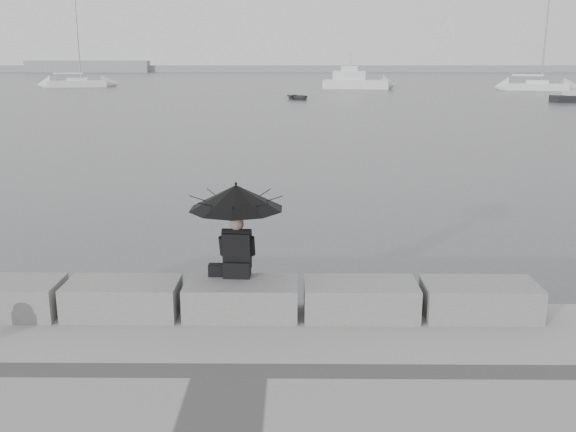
{
  "coord_description": "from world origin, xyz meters",
  "views": [
    {
      "loc": [
        0.75,
        -9.03,
        4.13
      ],
      "look_at": [
        0.63,
        3.0,
        1.11
      ],
      "focal_mm": 40.0,
      "sensor_mm": 36.0,
      "label": 1
    }
  ],
  "objects_px": {
    "sailboat_right": "(537,86)",
    "dinghy": "(299,97)",
    "sailboat_left": "(78,83)",
    "motor_cruiser": "(357,81)",
    "seated_person": "(236,206)"
  },
  "relations": [
    {
      "from": "sailboat_right",
      "to": "dinghy",
      "type": "xyz_separation_m",
      "value": [
        -28.81,
        -16.79,
        -0.27
      ]
    },
    {
      "from": "sailboat_right",
      "to": "dinghy",
      "type": "distance_m",
      "value": 33.35
    },
    {
      "from": "sailboat_right",
      "to": "sailboat_left",
      "type": "bearing_deg",
      "value": -170.32
    },
    {
      "from": "motor_cruiser",
      "to": "dinghy",
      "type": "height_order",
      "value": "motor_cruiser"
    },
    {
      "from": "sailboat_right",
      "to": "dinghy",
      "type": "bearing_deg",
      "value": -132.46
    },
    {
      "from": "dinghy",
      "to": "seated_person",
      "type": "bearing_deg",
      "value": -125.22
    },
    {
      "from": "sailboat_left",
      "to": "motor_cruiser",
      "type": "relative_size",
      "value": 1.5
    },
    {
      "from": "seated_person",
      "to": "sailboat_left",
      "type": "relative_size",
      "value": 0.11
    },
    {
      "from": "sailboat_left",
      "to": "dinghy",
      "type": "relative_size",
      "value": 4.17
    },
    {
      "from": "sailboat_left",
      "to": "motor_cruiser",
      "type": "distance_m",
      "value": 36.98
    },
    {
      "from": "sailboat_left",
      "to": "dinghy",
      "type": "distance_m",
      "value": 38.26
    },
    {
      "from": "sailboat_left",
      "to": "sailboat_right",
      "type": "xyz_separation_m",
      "value": [
        58.12,
        -7.8,
        0.0
      ]
    },
    {
      "from": "sailboat_right",
      "to": "seated_person",
      "type": "bearing_deg",
      "value": -95.9
    },
    {
      "from": "dinghy",
      "to": "sailboat_left",
      "type": "bearing_deg",
      "value": 106.14
    },
    {
      "from": "dinghy",
      "to": "motor_cruiser",
      "type": "bearing_deg",
      "value": 36.08
    }
  ]
}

